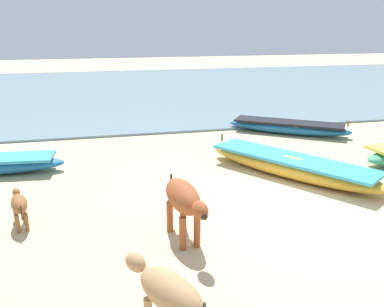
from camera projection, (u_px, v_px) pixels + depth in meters
name	position (u px, v px, depth m)	size (l,w,h in m)	color
ground	(296.00, 209.00, 8.58)	(80.00, 80.00, 0.00)	#CCB789
sea_water	(164.00, 89.00, 23.96)	(60.00, 20.00, 0.08)	slate
fishing_boat_0	(291.00, 166.00, 10.33)	(3.59, 4.55, 0.70)	gold
fishing_boat_4	(288.00, 127.00, 14.35)	(3.96, 3.10, 0.63)	#1E669E
cow_adult_rust	(184.00, 200.00, 7.10)	(0.64, 1.67, 1.08)	#9E4C28
calf_far_brown	(19.00, 204.00, 7.70)	(0.44, 0.97, 0.64)	brown
cow_second_adult_tan	(168.00, 293.00, 4.80)	(0.96, 1.37, 0.95)	tan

